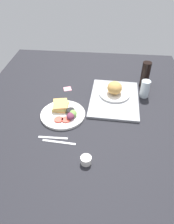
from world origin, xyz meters
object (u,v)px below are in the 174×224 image
at_px(serving_tray, 114,99).
at_px(espresso_cup, 86,160).
at_px(sticky_note, 67,89).
at_px(plate_with_salad, 64,113).
at_px(soda_bottle, 145,75).
at_px(knife, 59,142).
at_px(drinking_glass, 145,89).
at_px(bread_plate_near, 115,90).
at_px(fork, 53,138).

relative_size(serving_tray, espresso_cup, 8.04).
xyz_separation_m(serving_tray, sticky_note, (-0.10, -0.35, -0.01)).
bearing_deg(plate_with_salad, soda_bottle, 126.52).
bearing_deg(knife, drinking_glass, 48.14).
xyz_separation_m(bread_plate_near, espresso_cup, (0.60, -0.14, -0.03)).
distance_m(fork, sticky_note, 0.51).
bearing_deg(plate_with_salad, drinking_glass, 116.31).
distance_m(soda_bottle, fork, 0.84).
relative_size(knife, sticky_note, 3.39).
height_order(bread_plate_near, knife, bread_plate_near).
bearing_deg(soda_bottle, espresso_cup, -25.46).
height_order(serving_tray, drinking_glass, drinking_glass).
bearing_deg(espresso_cup, sticky_note, -162.51).
relative_size(plate_with_salad, sticky_note, 5.06).
distance_m(bread_plate_near, espresso_cup, 0.62).
distance_m(serving_tray, espresso_cup, 0.57).
bearing_deg(fork, soda_bottle, 46.10).
bearing_deg(soda_bottle, fork, -42.97).
height_order(plate_with_salad, fork, plate_with_salad).
bearing_deg(espresso_cup, plate_with_salad, -153.39).
bearing_deg(fork, plate_with_salad, 82.40).
bearing_deg(bread_plate_near, serving_tray, 2.22).
height_order(fork, sticky_note, fork).
bearing_deg(drinking_glass, serving_tray, -72.69).
distance_m(fork, knife, 0.05).
relative_size(plate_with_salad, espresso_cup, 5.06).
height_order(drinking_glass, fork, drinking_glass).
bearing_deg(drinking_glass, espresso_cup, -29.43).
bearing_deg(drinking_glass, soda_bottle, 175.22).
bearing_deg(plate_with_salad, fork, -6.66).
height_order(plate_with_salad, sticky_note, plate_with_salad).
bearing_deg(plate_with_salad, serving_tray, 121.52).
bearing_deg(espresso_cup, serving_tray, 165.71).
bearing_deg(plate_with_salad, knife, 3.84).
bearing_deg(fork, sticky_note, 89.52).
distance_m(bread_plate_near, knife, 0.57).
relative_size(bread_plate_near, espresso_cup, 3.88).
bearing_deg(fork, serving_tray, 48.49).
bearing_deg(sticky_note, knife, 4.67).
xyz_separation_m(bread_plate_near, drinking_glass, (-0.02, 0.21, 0.01)).
xyz_separation_m(espresso_cup, sticky_note, (-0.66, -0.21, -0.02)).
relative_size(serving_tray, fork, 2.65).
bearing_deg(bread_plate_near, fork, -37.63).
height_order(serving_tray, plate_with_salad, plate_with_salad).
distance_m(plate_with_salad, espresso_cup, 0.40).
bearing_deg(knife, espresso_cup, -32.76).
distance_m(serving_tray, bread_plate_near, 0.06).
distance_m(serving_tray, soda_bottle, 0.31).
relative_size(drinking_glass, espresso_cup, 2.21).
relative_size(fork, knife, 0.89).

